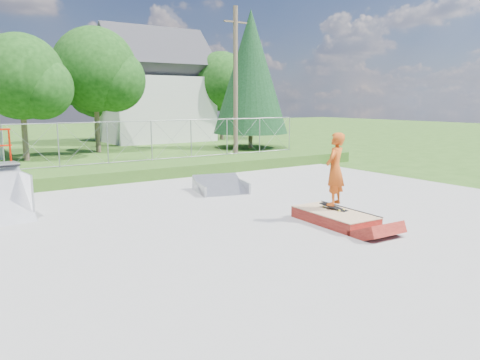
# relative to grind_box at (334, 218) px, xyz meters

# --- Properties ---
(ground) EXTENTS (120.00, 120.00, 0.00)m
(ground) POSITION_rel_grind_box_xyz_m (-2.22, 0.68, -0.17)
(ground) COLOR #2C4F16
(ground) RESTS_ON ground
(concrete_pad) EXTENTS (20.00, 16.00, 0.04)m
(concrete_pad) POSITION_rel_grind_box_xyz_m (-2.22, 0.68, -0.15)
(concrete_pad) COLOR #9B9B98
(concrete_pad) RESTS_ON ground
(grass_berm) EXTENTS (24.00, 3.00, 0.50)m
(grass_berm) POSITION_rel_grind_box_xyz_m (-2.22, 10.18, 0.08)
(grass_berm) COLOR #2C4F16
(grass_berm) RESTS_ON ground
(grind_box) EXTENTS (1.20, 2.32, 0.34)m
(grind_box) POSITION_rel_grind_box_xyz_m (0.00, 0.00, 0.00)
(grind_box) COLOR maroon
(grind_box) RESTS_ON concrete_pad
(flat_bank_ramp) EXTENTS (1.99, 2.07, 0.50)m
(flat_bank_ramp) POSITION_rel_grind_box_xyz_m (-0.22, 5.26, 0.08)
(flat_bank_ramp) COLOR #A0A2A7
(flat_bank_ramp) RESTS_ON concrete_pad
(skateboard) EXTENTS (0.35, 0.82, 0.13)m
(skateboard) POSITION_rel_grind_box_xyz_m (0.17, 0.21, 0.21)
(skateboard) COLOR black
(skateboard) RESTS_ON grind_box
(skater) EXTENTS (0.82, 0.70, 1.90)m
(skater) POSITION_rel_grind_box_xyz_m (0.17, 0.21, 1.16)
(skater) COLOR #C34D15
(skater) RESTS_ON grind_box
(chain_link_fence) EXTENTS (20.00, 0.06, 1.80)m
(chain_link_fence) POSITION_rel_grind_box_xyz_m (-2.22, 11.18, 1.23)
(chain_link_fence) COLOR gray
(chain_link_fence) RESTS_ON grass_berm
(gable_house) EXTENTS (8.40, 6.08, 8.94)m
(gable_house) POSITION_rel_grind_box_xyz_m (6.78, 26.68, 3.67)
(gable_house) COLOR silver
(gable_house) RESTS_ON ground
(utility_pole) EXTENTS (0.24, 0.24, 8.00)m
(utility_pole) POSITION_rel_grind_box_xyz_m (5.28, 12.68, 3.83)
(utility_pole) COLOR brown
(utility_pole) RESTS_ON ground
(tree_left_near) EXTENTS (4.76, 4.48, 6.65)m
(tree_left_near) POSITION_rel_grind_box_xyz_m (-3.97, 18.51, 4.07)
(tree_left_near) COLOR brown
(tree_left_near) RESTS_ON ground
(tree_center) EXTENTS (5.44, 5.12, 7.60)m
(tree_center) POSITION_rel_grind_box_xyz_m (0.57, 20.49, 4.68)
(tree_center) COLOR brown
(tree_center) RESTS_ON ground
(tree_right_far) EXTENTS (5.10, 4.80, 7.12)m
(tree_right_far) POSITION_rel_grind_box_xyz_m (12.05, 24.50, 4.37)
(tree_right_far) COLOR brown
(tree_right_far) RESTS_ON ground
(tree_back_mid) EXTENTS (4.08, 3.84, 5.70)m
(tree_back_mid) POSITION_rel_grind_box_xyz_m (3.00, 28.54, 3.46)
(tree_back_mid) COLOR brown
(tree_back_mid) RESTS_ON ground
(conifer_tree) EXTENTS (5.04, 5.04, 9.10)m
(conifer_tree) POSITION_rel_grind_box_xyz_m (9.78, 17.68, 4.88)
(conifer_tree) COLOR brown
(conifer_tree) RESTS_ON ground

